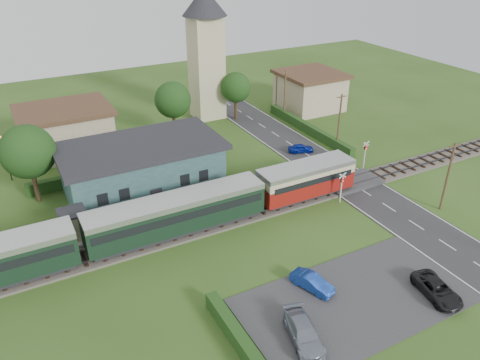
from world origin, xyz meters
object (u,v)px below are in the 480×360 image
crossing_signal_far (365,151)px  car_park_dark (437,289)px  train (142,223)px  pedestrian_near (228,193)px  car_park_silver (304,333)px  house_west (66,129)px  station_building (142,168)px  equipment_hut (74,224)px  car_on_road (301,148)px  church_tower (206,45)px  house_east (310,90)px  car_park_blue (312,282)px  crossing_signal_near (342,183)px  pedestrian_far (99,223)px

crossing_signal_far → car_park_dark: size_ratio=0.77×
train → pedestrian_near: size_ratio=24.55×
train → car_park_silver: bearing=-69.1°
house_west → car_park_silver: 39.31m
station_building → equipment_hut: bearing=-144.1°
equipment_hut → car_on_road: (27.72, 6.03, -1.18)m
car_park_silver → pedestrian_near: bearing=93.1°
crossing_signal_far → car_park_dark: (-9.56, -18.89, -1.47)m
station_building → church_tower: size_ratio=0.91×
train → house_east: (32.96, 22.00, 0.62)m
car_park_blue → car_park_dark: bearing=-52.3°
train → pedestrian_near: train is taller
car_park_silver → crossing_signal_near: bearing=58.2°
crossing_signal_near → crossing_signal_far: size_ratio=1.00×
house_west → station_building: bearing=-70.4°
car_on_road → pedestrian_near: bearing=137.0°
equipment_hut → train: bearing=-32.4°
car_on_road → pedestrian_near: (-13.31, -6.78, 0.76)m
church_tower → pedestrian_far: bearing=-132.1°
equipment_hut → train: (5.04, -3.20, 0.43)m
station_building → car_park_dark: bearing=-61.2°
station_building → crossing_signal_far: station_building is taller
car_park_dark → pedestrian_far: size_ratio=2.15×
car_park_silver → car_park_dark: bearing=8.7°
train → car_on_road: train is taller
crossing_signal_far → car_on_road: (-3.88, 6.83, -1.57)m
car_park_blue → pedestrian_near: size_ratio=1.97×
house_west → car_park_dark: bearing=-64.3°
house_east → pedestrian_far: size_ratio=4.46×
crossing_signal_far → pedestrian_near: crossing_signal_far is taller
equipment_hut → crossing_signal_near: crossing_signal_near is taller
pedestrian_near → pedestrian_far: size_ratio=0.89×
train → car_on_road: (22.68, 9.23, -1.61)m
car_on_road → crossing_signal_far: bearing=-130.4°
house_west → car_park_silver: size_ratio=2.44×
train → car_park_blue: (9.37, -11.53, -1.53)m
car_park_blue → train: bearing=109.9°
equipment_hut → car_park_silver: 21.63m
church_tower → crossing_signal_far: (8.60, -23.61, -8.08)m
train → pedestrian_near: bearing=14.7°
church_tower → car_on_road: 19.92m
station_building → house_east: size_ratio=1.82×
car_on_road → pedestrian_near: 14.96m
station_building → car_on_road: 19.83m
crossing_signal_far → car_park_silver: 27.34m
car_park_blue → station_building: bearing=88.2°
pedestrian_near → pedestrian_far: (-12.35, 0.39, 0.11)m
crossing_signal_near → pedestrian_near: crossing_signal_near is taller
train → house_west: size_ratio=4.00×
crossing_signal_near → pedestrian_far: (-22.34, 5.25, -0.70)m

